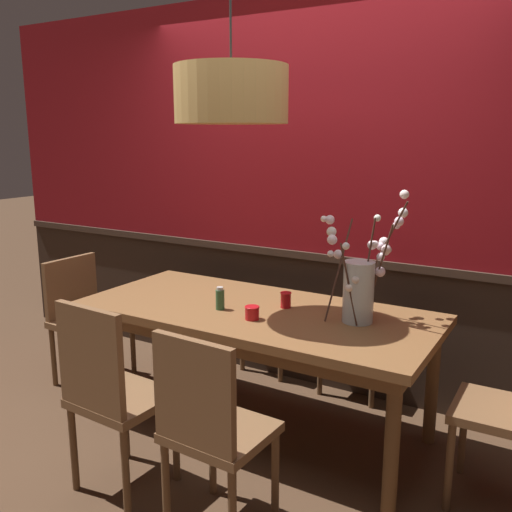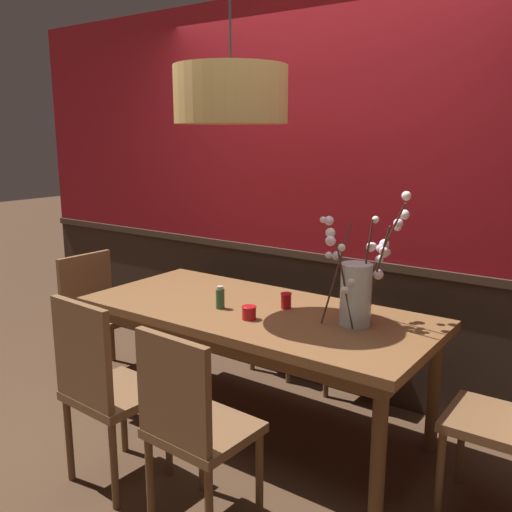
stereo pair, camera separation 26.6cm
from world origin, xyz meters
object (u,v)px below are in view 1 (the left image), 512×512
Objects in this scene: vase_with_blossoms at (360,285)px; candle_holder_nearer_center at (286,300)px; chair_near_side_right at (210,425)px; pendant_lamp at (231,95)px; chair_far_side_right at (362,315)px; candle_holder_nearer_edge at (252,313)px; dining_table at (256,322)px; chair_head_west_end at (84,312)px; chair_near_side_left at (110,389)px; chair_far_side_left at (280,298)px; condiment_bottle at (220,299)px.

candle_holder_nearer_center is (-0.45, 0.01, -0.15)m from vase_with_blossoms.
chair_near_side_right is 1.65m from pendant_lamp.
chair_far_side_right is 11.47× the size of candle_holder_nearer_edge.
chair_near_side_right is at bearing -63.51° from pendant_lamp.
dining_table is 2.32× the size of chair_head_west_end.
chair_near_side_left reaches higher than candle_holder_nearer_center.
chair_near_side_left is at bearing -37.80° from chair_head_west_end.
candle_holder_nearer_center is (-0.19, -0.76, 0.28)m from chair_far_side_right.
chair_near_side_right is 0.96× the size of chair_near_side_left.
pendant_lamp is at bearing 76.39° from chair_near_side_left.
pendant_lamp reaches higher than chair_head_west_end.
chair_far_side_right is 1.93m from chair_head_west_end.
chair_head_west_end is at bearing 174.00° from candle_holder_nearer_edge.
chair_head_west_end is (-1.70, 0.87, -0.03)m from chair_near_side_right.
chair_far_side_left is 1.41m from chair_head_west_end.
candle_holder_nearer_center is (0.46, -0.80, 0.26)m from chair_far_side_left.
chair_far_side_right is at bearing 62.93° from condiment_bottle.
condiment_bottle is (0.11, 0.77, 0.27)m from chair_near_side_left.
chair_near_side_left reaches higher than candle_holder_nearer_edge.
pendant_lamp is at bearing -3.44° from chair_head_west_end.
chair_near_side_left is at bearing -117.02° from candle_holder_nearer_edge.
chair_head_west_end reaches higher than candle_holder_nearer_center.
chair_near_side_left is 1.14× the size of pendant_lamp.
chair_head_west_end is 10.82× the size of candle_holder_nearer_edge.
pendant_lamp reaches higher than dining_table.
candle_holder_nearer_center is (0.14, 0.10, 0.13)m from dining_table.
chair_head_west_end is at bearing -179.16° from dining_table.
chair_head_west_end is at bearing -175.35° from candle_holder_nearer_center.
chair_far_side_left is at bearing 91.39° from chair_near_side_left.
chair_far_side_left is 0.96m from candle_holder_nearer_center.
chair_near_side_right reaches higher than candle_holder_nearer_center.
condiment_bottle is 0.15× the size of pendant_lamp.
candle_holder_nearer_center is 0.11× the size of pendant_lamp.
chair_head_west_end is at bearing 176.56° from pendant_lamp.
chair_far_side_left is at bearing 98.70° from condiment_bottle.
chair_near_side_left is 1.37m from vase_with_blossoms.
chair_near_side_left reaches higher than chair_near_side_right.
chair_far_side_left is 1.13× the size of pendant_lamp.
vase_with_blossoms is at bearing -1.07° from candle_holder_nearer_center.
candle_holder_nearer_edge is (-0.22, 0.71, 0.26)m from chair_near_side_right.
dining_table is 2.19× the size of chair_far_side_right.
chair_far_side_right is 1.09× the size of pendant_lamp.
chair_far_side_left is at bearing 119.99° from candle_holder_nearer_center.
candle_holder_nearer_edge is at bearing -6.00° from chair_head_west_end.
candle_holder_nearer_center is (1.53, 0.12, 0.29)m from chair_head_west_end.
pendant_lamp is at bearing 13.01° from condiment_bottle.
condiment_bottle is at bearing -166.99° from pendant_lamp.
chair_near_side_left is 12.05× the size of candle_holder_nearer_edge.
chair_near_side_right reaches higher than chair_far_side_right.
candle_holder_nearer_edge is (-0.25, -1.03, 0.27)m from chair_far_side_right.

